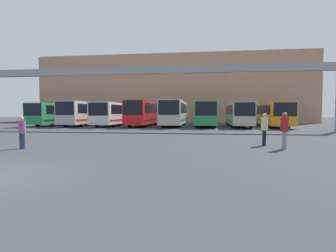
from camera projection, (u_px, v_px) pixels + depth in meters
building_backdrop at (174, 91)px, 53.31m from camera, size 51.49×12.00×12.57m
overhead_gantry at (146, 76)px, 26.88m from camera, size 37.65×0.80×6.46m
bus_slot_0 at (59, 113)px, 37.17m from camera, size 2.52×11.77×2.99m
bus_slot_1 at (84, 112)px, 35.89m from camera, size 2.58×10.33×3.21m
bus_slot_2 at (114, 113)px, 35.54m from camera, size 2.63×10.72×3.06m
bus_slot_3 at (144, 112)px, 35.11m from camera, size 2.48×10.97×3.27m
bus_slot_4 at (174, 112)px, 34.85m from camera, size 2.60×11.58×3.30m
bus_slot_5 at (206, 113)px, 33.85m from camera, size 2.57×10.67×3.10m
bus_slot_6 at (238, 113)px, 33.13m from camera, size 2.45×10.31×3.01m
bus_slot_7 at (271, 113)px, 33.46m from camera, size 2.62×12.09×2.98m
pedestrian_mid_left at (264, 128)px, 14.24m from camera, size 0.37×0.37×1.77m
pedestrian_mid_right at (284, 130)px, 12.79m from camera, size 0.38×0.38×1.81m
pedestrian_far_center at (22, 132)px, 13.01m from camera, size 0.33×0.33×1.60m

